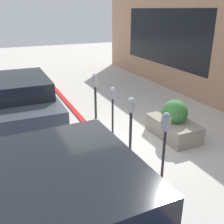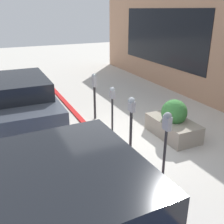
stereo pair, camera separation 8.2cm
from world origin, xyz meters
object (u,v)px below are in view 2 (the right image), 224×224
(parked_car_front, at_px, (72,213))
(planter_box, at_px, (173,123))
(parking_meter_nearest, at_px, (166,132))
(parking_meter_fourth, at_px, (94,88))
(parked_car_middle, at_px, (19,98))
(parking_meter_second, at_px, (131,114))
(parking_meter_middle, at_px, (112,100))

(parked_car_front, bearing_deg, planter_box, -56.13)
(parking_meter_nearest, xyz_separation_m, parking_meter_fourth, (3.60, -0.01, -0.13))
(parked_car_middle, bearing_deg, parked_car_front, -179.50)
(parking_meter_nearest, bearing_deg, planter_box, -42.30)
(parking_meter_nearest, height_order, parked_car_front, parked_car_front)
(parking_meter_second, height_order, planter_box, parking_meter_second)
(parking_meter_second, xyz_separation_m, parked_car_front, (-2.16, 2.04, -0.19))
(parking_meter_middle, height_order, parked_car_front, parked_car_front)
(parking_meter_nearest, bearing_deg, parking_meter_middle, -0.31)
(planter_box, bearing_deg, parking_meter_nearest, 137.70)
(parking_meter_fourth, distance_m, parked_car_front, 5.00)
(parking_meter_second, xyz_separation_m, parking_meter_middle, (1.12, -0.06, -0.03))
(parking_meter_nearest, height_order, parked_car_middle, parking_meter_nearest)
(planter_box, bearing_deg, parked_car_middle, 52.14)
(parking_meter_fourth, relative_size, parked_car_middle, 0.32)
(parking_meter_middle, bearing_deg, planter_box, -117.96)
(parked_car_front, bearing_deg, parking_meter_fourth, -26.48)
(parking_meter_nearest, bearing_deg, parking_meter_second, 2.29)
(parked_car_middle, bearing_deg, parking_meter_middle, -132.93)
(parking_meter_second, height_order, parking_meter_fourth, parking_meter_fourth)
(parking_meter_middle, height_order, parked_car_middle, parked_car_middle)
(planter_box, height_order, parked_car_front, parked_car_front)
(planter_box, xyz_separation_m, parked_car_middle, (2.75, 3.53, 0.34))
(planter_box, distance_m, parked_car_front, 4.36)
(parking_meter_second, height_order, parked_car_front, parked_car_front)
(parking_meter_fourth, distance_m, planter_box, 2.55)
(parking_meter_fourth, xyz_separation_m, planter_box, (-2.02, -1.43, -0.60))
(parking_meter_second, height_order, parking_meter_middle, parking_meter_second)
(parking_meter_nearest, relative_size, parked_car_front, 0.38)
(parking_meter_second, bearing_deg, parking_meter_middle, -3.13)
(parking_meter_second, height_order, parked_car_middle, parking_meter_second)
(parking_meter_middle, distance_m, parked_car_front, 3.90)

